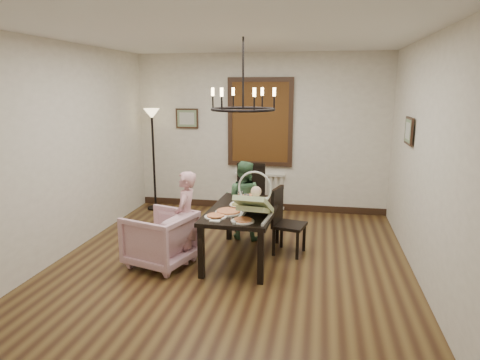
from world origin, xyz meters
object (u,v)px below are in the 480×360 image
(baby_bouncer, at_px, (254,203))
(dining_table, at_px, (243,214))
(chair_far, at_px, (250,197))
(drinking_glass, at_px, (247,199))
(chair_right, at_px, (290,221))
(elderly_woman, at_px, (186,225))
(floor_lamp, at_px, (154,161))
(seated_man, at_px, (244,206))
(armchair, at_px, (160,239))

(baby_bouncer, bearing_deg, dining_table, 122.60)
(chair_far, relative_size, drinking_glass, 7.21)
(chair_right, xyz_separation_m, elderly_woman, (-1.28, -0.53, 0.04))
(floor_lamp, bearing_deg, chair_far, -22.25)
(elderly_woman, distance_m, floor_lamp, 2.63)
(dining_table, relative_size, drinking_glass, 10.42)
(baby_bouncer, bearing_deg, seated_man, 111.56)
(seated_man, distance_m, floor_lamp, 2.28)
(baby_bouncer, xyz_separation_m, drinking_glass, (-0.19, 0.59, -0.12))
(dining_table, height_order, chair_far, chair_far)
(dining_table, xyz_separation_m, chair_far, (-0.12, 1.24, -0.09))
(chair_far, height_order, armchair, chair_far)
(chair_far, bearing_deg, dining_table, -87.64)
(seated_man, bearing_deg, chair_right, 155.67)
(armchair, bearing_deg, floor_lamp, -139.82)
(chair_right, relative_size, baby_bouncer, 1.51)
(dining_table, relative_size, elderly_woman, 1.52)
(elderly_woman, xyz_separation_m, drinking_glass, (0.71, 0.41, 0.27))
(dining_table, height_order, drinking_glass, drinking_glass)
(dining_table, distance_m, elderly_woman, 0.74)
(baby_bouncer, bearing_deg, armchair, -176.07)
(elderly_woman, bearing_deg, dining_table, 106.12)
(armchair, height_order, baby_bouncer, baby_bouncer)
(drinking_glass, bearing_deg, elderly_woman, -150.38)
(armchair, height_order, drinking_glass, drinking_glass)
(armchair, xyz_separation_m, floor_lamp, (-1.03, 2.39, 0.56))
(armchair, height_order, elderly_woman, elderly_woman)
(elderly_woman, distance_m, seated_man, 1.16)
(chair_right, xyz_separation_m, baby_bouncer, (-0.38, -0.71, 0.43))
(chair_far, bearing_deg, chair_right, -56.18)
(baby_bouncer, relative_size, floor_lamp, 0.33)
(dining_table, height_order, seated_man, seated_man)
(chair_right, relative_size, elderly_woman, 0.92)
(baby_bouncer, bearing_deg, elderly_woman, 174.04)
(seated_man, bearing_deg, floor_lamp, -23.08)
(armchair, bearing_deg, drinking_glass, 135.81)
(elderly_woman, relative_size, seated_man, 1.02)
(armchair, relative_size, floor_lamp, 0.42)
(dining_table, relative_size, armchair, 1.97)
(dining_table, distance_m, armchair, 1.09)
(dining_table, xyz_separation_m, seated_man, (-0.14, 0.79, -0.12))
(drinking_glass, bearing_deg, armchair, -151.09)
(seated_man, xyz_separation_m, floor_lamp, (-1.88, 1.22, 0.42))
(floor_lamp, bearing_deg, armchair, -66.71)
(chair_right, relative_size, floor_lamp, 0.50)
(baby_bouncer, xyz_separation_m, floor_lamp, (-2.23, 2.42, 0.01))
(seated_man, bearing_deg, armchair, 63.63)
(chair_far, xyz_separation_m, seated_man, (-0.02, -0.44, -0.03))
(drinking_glass, bearing_deg, floor_lamp, 138.02)
(dining_table, xyz_separation_m, armchair, (-0.99, -0.37, -0.26))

